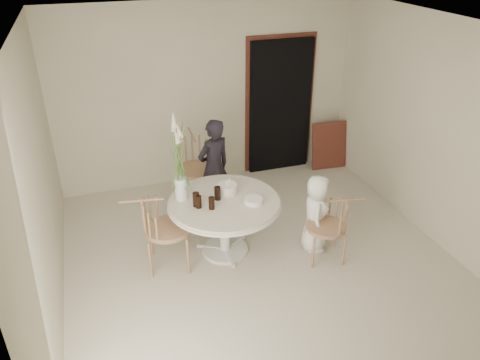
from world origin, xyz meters
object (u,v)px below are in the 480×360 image
object	(u,v)px
chair_left	(155,223)
birthday_cake	(227,189)
table	(224,209)
chair_right	(336,220)
girl	(214,168)
flower_vase	(179,162)
chair_far	(194,159)
boy	(316,213)

from	to	relation	value
chair_left	birthday_cake	world-z (taller)	chair_left
table	chair_left	world-z (taller)	chair_left
table	chair_left	size ratio (longest dim) A/B	1.45
chair_right	girl	world-z (taller)	girl
girl	flower_vase	xyz separation A→B (m)	(-0.59, -0.74, 0.52)
girl	flower_vase	distance (m)	1.08
flower_vase	birthday_cake	bearing A→B (deg)	-3.44
table	chair_right	world-z (taller)	chair_right
chair_far	flower_vase	bearing A→B (deg)	-107.36
chair_right	chair_left	bearing A→B (deg)	-92.44
birthday_cake	flower_vase	size ratio (longest dim) A/B	0.22
chair_right	birthday_cake	size ratio (longest dim) A/B	3.42
chair_right	chair_far	bearing A→B (deg)	-135.33
birthday_cake	chair_far	bearing A→B (deg)	95.52
table	chair_right	distance (m)	1.31
chair_left	boy	world-z (taller)	boy
chair_left	chair_right	bearing A→B (deg)	-93.84
chair_right	chair_left	xyz separation A→B (m)	(-2.03, 0.49, 0.08)
birthday_cake	table	bearing A→B (deg)	-118.28
chair_left	flower_vase	world-z (taller)	flower_vase
girl	boy	bearing A→B (deg)	106.15
chair_left	birthday_cake	size ratio (longest dim) A/B	3.92
chair_far	chair_right	size ratio (longest dim) A/B	1.23
chair_far	birthday_cake	world-z (taller)	chair_far
chair_right	chair_left	distance (m)	2.09
girl	boy	distance (m)	1.53
boy	girl	bearing A→B (deg)	60.60
girl	birthday_cake	distance (m)	0.78
girl	birthday_cake	bearing A→B (deg)	64.82
girl	birthday_cake	world-z (taller)	girl
flower_vase	table	bearing A→B (deg)	-22.68
boy	flower_vase	world-z (taller)	flower_vase
chair_right	flower_vase	xyz separation A→B (m)	(-1.67, 0.70, 0.69)
chair_right	girl	distance (m)	1.80
chair_far	chair_left	size ratio (longest dim) A/B	1.07
girl	flower_vase	world-z (taller)	flower_vase
chair_right	flower_vase	bearing A→B (deg)	-101.35
chair_far	chair_right	distance (m)	2.25
chair_far	girl	size ratio (longest dim) A/B	0.72
chair_right	birthday_cake	world-z (taller)	birthday_cake
chair_right	boy	distance (m)	0.27
chair_far	birthday_cake	bearing A→B (deg)	-81.74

